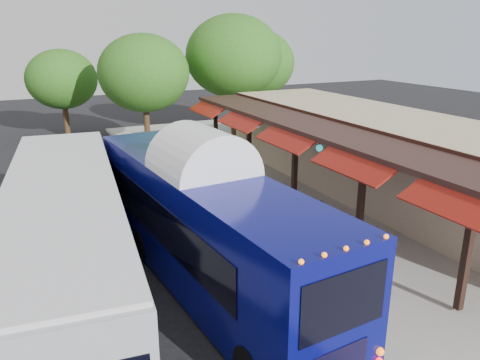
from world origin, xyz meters
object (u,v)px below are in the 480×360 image
ped_a (361,309)px  ped_c (245,167)px  city_bus (66,238)px  ped_b (315,229)px  coach_bus (204,220)px  sign_board (338,225)px  ped_d (198,141)px

ped_a → ped_c: size_ratio=0.98×
city_bus → ped_b: bearing=-0.2°
ped_a → coach_bus: bearing=114.5°
city_bus → sign_board: (8.36, -0.61, -0.96)m
ped_b → ped_c: size_ratio=1.01×
ped_a → sign_board: bearing=58.0°
ped_a → ped_d: bearing=80.4°
ped_c → ped_d: bearing=-127.2°
ped_d → ped_b: bearing=92.8°
ped_b → sign_board: 1.10m
coach_bus → ped_a: 4.91m
city_bus → ped_a: size_ratio=6.99×
ped_b → ped_c: bearing=-116.2°
ped_b → city_bus: bearing=-23.8°
ped_a → ped_d: ped_a is taller
sign_board → ped_d: bearing=75.5°
ped_b → ped_d: 13.60m
ped_b → ped_d: size_ratio=1.10×
ped_a → ped_d: size_ratio=1.07×
city_bus → ped_d: bearing=62.6°
city_bus → ped_c: 10.63m
city_bus → ped_b: city_bus is taller
sign_board → city_bus: bearing=161.9°
coach_bus → ped_a: (2.05, -4.37, -0.90)m
coach_bus → ped_c: (4.79, 7.08, -0.88)m
coach_bus → city_bus: size_ratio=0.90×
city_bus → ped_a: (5.68, -5.00, -0.81)m
sign_board → ped_a: bearing=-135.3°
city_bus → ped_d: size_ratio=7.51×
ped_b → sign_board: ped_b is taller
ped_c → ped_d: size_ratio=1.09×
ped_d → sign_board: bearing=97.2°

